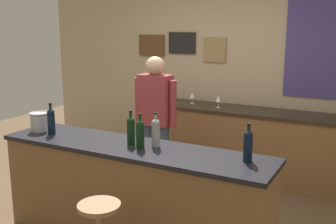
% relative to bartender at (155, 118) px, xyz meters
% --- Properties ---
extents(ground_plane, '(10.00, 10.00, 0.00)m').
position_rel_bartender_xyz_m(ground_plane, '(0.33, -0.58, -0.94)').
color(ground_plane, brown).
extents(back_wall, '(6.00, 0.09, 2.80)m').
position_rel_bartender_xyz_m(back_wall, '(0.37, 1.45, 0.48)').
color(back_wall, tan).
rests_on(back_wall, ground_plane).
extents(bar_counter, '(2.54, 0.60, 0.92)m').
position_rel_bartender_xyz_m(bar_counter, '(0.33, -0.98, -0.47)').
color(bar_counter, brown).
rests_on(bar_counter, ground_plane).
extents(side_counter, '(2.70, 0.56, 0.90)m').
position_rel_bartender_xyz_m(side_counter, '(0.73, 1.07, -0.48)').
color(side_counter, brown).
rests_on(side_counter, ground_plane).
extents(bartender, '(0.52, 0.21, 1.62)m').
position_rel_bartender_xyz_m(bartender, '(0.00, 0.00, 0.00)').
color(bartender, '#384766').
rests_on(bartender, ground_plane).
extents(wine_bottle_a, '(0.07, 0.07, 0.31)m').
position_rel_bartender_xyz_m(wine_bottle_a, '(-0.57, -1.02, 0.12)').
color(wine_bottle_a, black).
rests_on(wine_bottle_a, bar_counter).
extents(wine_bottle_b, '(0.07, 0.07, 0.31)m').
position_rel_bartender_xyz_m(wine_bottle_b, '(0.29, -0.94, 0.12)').
color(wine_bottle_b, black).
rests_on(wine_bottle_b, bar_counter).
extents(wine_bottle_c, '(0.07, 0.07, 0.31)m').
position_rel_bartender_xyz_m(wine_bottle_c, '(0.43, -1.00, 0.12)').
color(wine_bottle_c, black).
rests_on(wine_bottle_c, bar_counter).
extents(wine_bottle_d, '(0.07, 0.07, 0.31)m').
position_rel_bartender_xyz_m(wine_bottle_d, '(0.52, -0.90, 0.12)').
color(wine_bottle_d, '#999E99').
rests_on(wine_bottle_d, bar_counter).
extents(wine_bottle_e, '(0.07, 0.07, 0.31)m').
position_rel_bartender_xyz_m(wine_bottle_e, '(1.35, -0.89, 0.12)').
color(wine_bottle_e, black).
rests_on(wine_bottle_e, bar_counter).
extents(ice_bucket, '(0.19, 0.19, 0.19)m').
position_rel_bartender_xyz_m(ice_bucket, '(-0.76, -0.99, 0.08)').
color(ice_bucket, '#B7BABF').
rests_on(ice_bucket, bar_counter).
extents(wine_glass_a, '(0.07, 0.07, 0.16)m').
position_rel_bartender_xyz_m(wine_glass_a, '(-0.06, 1.09, 0.07)').
color(wine_glass_a, silver).
rests_on(wine_glass_a, side_counter).
extents(wine_glass_b, '(0.07, 0.07, 0.16)m').
position_rel_bartender_xyz_m(wine_glass_b, '(0.35, 1.01, 0.07)').
color(wine_glass_b, silver).
rests_on(wine_glass_b, side_counter).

